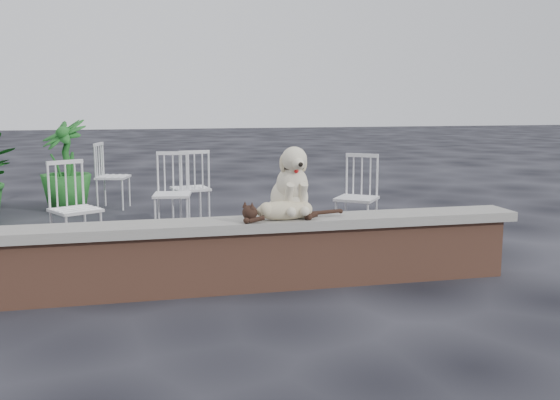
{
  "coord_description": "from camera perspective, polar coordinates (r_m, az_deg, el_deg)",
  "views": [
    {
      "loc": [
        -0.15,
        -4.99,
        1.54
      ],
      "look_at": [
        1.08,
        0.2,
        0.7
      ],
      "focal_mm": 40.74,
      "sensor_mm": 36.0,
      "label": 1
    }
  ],
  "objects": [
    {
      "name": "brick_wall",
      "position": [
        5.16,
        -11.24,
        -5.71
      ],
      "size": [
        6.0,
        0.3,
        0.5
      ],
      "primitive_type": "cube",
      "color": "brown",
      "rests_on": "ground"
    },
    {
      "name": "dog",
      "position": [
        5.27,
        0.84,
        1.76
      ],
      "size": [
        0.43,
        0.55,
        0.6
      ],
      "primitive_type": null,
      "rotation": [
        0.0,
        0.0,
        0.07
      ],
      "color": "beige",
      "rests_on": "capstone"
    },
    {
      "name": "chair_c",
      "position": [
        7.97,
        -8.05,
        1.15
      ],
      "size": [
        0.66,
        0.66,
        0.94
      ],
      "primitive_type": null,
      "rotation": [
        0.0,
        0.0,
        3.34
      ],
      "color": "white",
      "rests_on": "ground"
    },
    {
      "name": "chair_d",
      "position": [
        7.15,
        6.9,
        0.29
      ],
      "size": [
        0.78,
        0.78,
        0.94
      ],
      "primitive_type": null,
      "rotation": [
        0.0,
        0.0,
        -0.64
      ],
      "color": "white",
      "rests_on": "ground"
    },
    {
      "name": "chair_e",
      "position": [
        9.39,
        -14.77,
        2.12
      ],
      "size": [
        0.69,
        0.69,
        0.94
      ],
      "primitive_type": null,
      "rotation": [
        0.0,
        0.0,
        1.31
      ],
      "color": "white",
      "rests_on": "ground"
    },
    {
      "name": "ground",
      "position": [
        5.23,
        -11.16,
        -8.36
      ],
      "size": [
        60.0,
        60.0,
        0.0
      ],
      "primitive_type": "plane",
      "color": "black",
      "rests_on": "ground"
    },
    {
      "name": "potted_plant_b",
      "position": [
        9.39,
        -18.73,
        2.96
      ],
      "size": [
        1.01,
        1.01,
        1.27
      ],
      "primitive_type": "imported",
      "rotation": [
        0.0,
        0.0,
        -0.87
      ],
      "color": "#165018",
      "rests_on": "ground"
    },
    {
      "name": "cat",
      "position": [
        5.13,
        0.38,
        -0.82
      ],
      "size": [
        1.06,
        0.32,
        0.18
      ],
      "primitive_type": null,
      "rotation": [
        0.0,
        0.0,
        0.07
      ],
      "color": "tan",
      "rests_on": "capstone"
    },
    {
      "name": "chair_b",
      "position": [
        7.49,
        -9.66,
        0.61
      ],
      "size": [
        0.64,
        0.64,
        0.94
      ],
      "primitive_type": null,
      "rotation": [
        0.0,
        0.0,
        -0.15
      ],
      "color": "white",
      "rests_on": "ground"
    },
    {
      "name": "chair_a",
      "position": [
        6.67,
        -17.9,
        -0.71
      ],
      "size": [
        0.76,
        0.76,
        0.94
      ],
      "primitive_type": null,
      "rotation": [
        0.0,
        0.0,
        0.51
      ],
      "color": "white",
      "rests_on": "ground"
    },
    {
      "name": "capstone",
      "position": [
        5.09,
        -11.34,
        -2.55
      ],
      "size": [
        6.2,
        0.4,
        0.08
      ],
      "primitive_type": "cube",
      "color": "slate",
      "rests_on": "brick_wall"
    }
  ]
}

